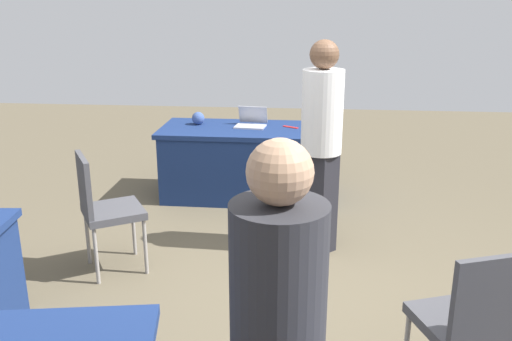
{
  "coord_description": "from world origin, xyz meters",
  "views": [
    {
      "loc": [
        -0.17,
        3.56,
        2.12
      ],
      "look_at": [
        0.19,
        -0.27,
        0.9
      ],
      "focal_mm": 38.64,
      "sensor_mm": 36.0,
      "label": 1
    }
  ],
  "objects_px": {
    "chair_aisle": "(470,318)",
    "yarn_ball": "(198,118)",
    "person_presenter": "(321,136)",
    "table_foreground": "(247,162)",
    "laptop_silver": "(251,123)",
    "chair_near_front": "(103,205)",
    "scissors_red": "(290,127)"
  },
  "relations": [
    {
      "from": "laptop_silver",
      "to": "scissors_red",
      "type": "distance_m",
      "value": 0.43
    },
    {
      "from": "laptop_silver",
      "to": "yarn_ball",
      "type": "distance_m",
      "value": 0.59
    },
    {
      "from": "chair_aisle",
      "to": "yarn_ball",
      "type": "xyz_separation_m",
      "value": [
        2.06,
        -3.28,
        0.3
      ]
    },
    {
      "from": "laptop_silver",
      "to": "scissors_red",
      "type": "bearing_deg",
      "value": -174.97
    },
    {
      "from": "chair_near_front",
      "to": "laptop_silver",
      "type": "distance_m",
      "value": 2.16
    },
    {
      "from": "person_presenter",
      "to": "laptop_silver",
      "type": "bearing_deg",
      "value": -15.22
    },
    {
      "from": "person_presenter",
      "to": "laptop_silver",
      "type": "height_order",
      "value": "person_presenter"
    },
    {
      "from": "chair_near_front",
      "to": "laptop_silver",
      "type": "xyz_separation_m",
      "value": [
        -0.96,
        -1.92,
        0.24
      ]
    },
    {
      "from": "chair_aisle",
      "to": "yarn_ball",
      "type": "relative_size",
      "value": 6.86
    },
    {
      "from": "table_foreground",
      "to": "yarn_ball",
      "type": "height_order",
      "value": "yarn_ball"
    },
    {
      "from": "table_foreground",
      "to": "person_presenter",
      "type": "bearing_deg",
      "value": 121.19
    },
    {
      "from": "chair_near_front",
      "to": "table_foreground",
      "type": "bearing_deg",
      "value": 122.27
    },
    {
      "from": "scissors_red",
      "to": "yarn_ball",
      "type": "bearing_deg",
      "value": -151.88
    },
    {
      "from": "table_foreground",
      "to": "scissors_red",
      "type": "distance_m",
      "value": 0.61
    },
    {
      "from": "scissors_red",
      "to": "laptop_silver",
      "type": "bearing_deg",
      "value": -150.73
    },
    {
      "from": "table_foreground",
      "to": "yarn_ball",
      "type": "xyz_separation_m",
      "value": [
        0.55,
        -0.12,
        0.45
      ]
    },
    {
      "from": "chair_near_front",
      "to": "person_presenter",
      "type": "relative_size",
      "value": 0.54
    },
    {
      "from": "chair_aisle",
      "to": "yarn_ball",
      "type": "bearing_deg",
      "value": 102.42
    },
    {
      "from": "laptop_silver",
      "to": "person_presenter",
      "type": "bearing_deg",
      "value": 125.08
    },
    {
      "from": "person_presenter",
      "to": "table_foreground",
      "type": "bearing_deg",
      "value": -12.4
    },
    {
      "from": "yarn_ball",
      "to": "laptop_silver",
      "type": "bearing_deg",
      "value": 176.33
    },
    {
      "from": "chair_aisle",
      "to": "scissors_red",
      "type": "height_order",
      "value": "chair_aisle"
    },
    {
      "from": "person_presenter",
      "to": "scissors_red",
      "type": "distance_m",
      "value": 1.38
    },
    {
      "from": "laptop_silver",
      "to": "yarn_ball",
      "type": "bearing_deg",
      "value": 3.04
    },
    {
      "from": "chair_near_front",
      "to": "scissors_red",
      "type": "xyz_separation_m",
      "value": [
        -1.39,
        -1.91,
        0.21
      ]
    },
    {
      "from": "chair_near_front",
      "to": "scissors_red",
      "type": "height_order",
      "value": "chair_near_front"
    },
    {
      "from": "person_presenter",
      "to": "scissors_red",
      "type": "xyz_separation_m",
      "value": [
        0.3,
        -1.33,
        -0.23
      ]
    },
    {
      "from": "table_foreground",
      "to": "chair_near_front",
      "type": "height_order",
      "value": "chair_near_front"
    },
    {
      "from": "table_foreground",
      "to": "chair_aisle",
      "type": "bearing_deg",
      "value": 115.5
    },
    {
      "from": "chair_near_front",
      "to": "yarn_ball",
      "type": "relative_size",
      "value": 7.05
    },
    {
      "from": "chair_aisle",
      "to": "yarn_ball",
      "type": "distance_m",
      "value": 3.88
    },
    {
      "from": "chair_near_front",
      "to": "chair_aisle",
      "type": "height_order",
      "value": "chair_near_front"
    }
  ]
}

